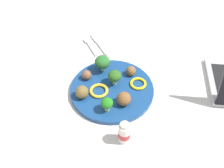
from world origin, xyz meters
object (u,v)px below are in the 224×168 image
Objects in this scene: meatball_back_right at (131,71)px; knife at (98,43)px; yogurt_bottle at (124,133)px; plate at (112,90)px; broccoli_floret_far_rim at (115,76)px; napkin at (95,46)px; fork at (90,45)px; broccoli_floret_mid_right at (102,62)px; broccoli_floret_near_rim at (107,103)px; pepper_ring_back_left at (99,91)px; meatball_back_left at (87,75)px; meatball_front_left at (82,93)px; meatball_center at (124,99)px; pepper_ring_mid_right at (138,84)px.

meatball_back_right is 0.22m from knife.
plate is at bearing -10.46° from yogurt_bottle.
napkin is at bearing -1.48° from broccoli_floret_far_rim.
fork is at bearing 3.07° from broccoli_floret_far_rim.
broccoli_floret_mid_right is (0.09, 0.00, 0.05)m from plate.
broccoli_floret_near_rim is 0.78× the size of pepper_ring_back_left.
meatball_front_left is (-0.08, 0.04, 0.01)m from meatball_back_left.
pepper_ring_back_left is at bearing 153.85° from broccoli_floret_mid_right.
knife is (0.16, -0.04, -0.05)m from broccoli_floret_mid_right.
meatball_center is 0.72× the size of pepper_ring_back_left.
meatball_back_left is (-0.02, 0.06, -0.02)m from broccoli_floret_mid_right.
broccoli_floret_far_rim is 0.23m from napkin.
meatball_back_right reaches higher than fork.
meatball_center is at bearing -122.10° from meatball_front_left.
meatball_center reaches higher than meatball_back_left.
meatball_center is at bearing -142.22° from pepper_ring_back_left.
plate is 6.49× the size of meatball_front_left.
meatball_back_left reaches higher than knife.
meatball_back_right is 0.26m from yogurt_bottle.
meatball_front_left is 0.28m from napkin.
meatball_back_right is 0.44× the size of yogurt_bottle.
pepper_ring_mid_right is at bearing -162.45° from fork.
meatball_center is (-0.17, -0.01, -0.02)m from broccoli_floret_mid_right.
plate is 5.28× the size of broccoli_floret_far_rim.
napkin is (0.17, -0.09, -0.03)m from meatball_back_left.
napkin is (0.21, 0.06, -0.03)m from meatball_back_right.
meatball_front_left is 0.55× the size of yogurt_bottle.
broccoli_floret_near_rim reaches higher than meatball_back_right.
meatball_front_left is at bearing 133.08° from broccoli_floret_mid_right.
meatball_front_left is 0.77× the size of pepper_ring_mid_right.
pepper_ring_back_left is 0.19m from yogurt_bottle.
meatball_back_left is at bearing 6.51° from broccoli_floret_near_rim.
broccoli_floret_far_rim is 0.24m from knife.
broccoli_floret_near_rim is 0.15m from pepper_ring_mid_right.
meatball_back_left is (0.15, 0.02, -0.01)m from broccoli_floret_near_rim.
knife is at bearing -18.52° from pepper_ring_back_left.
napkin is at bearing -109.44° from fork.
plate is at bearing -138.87° from meatball_back_left.
knife is at bearing -87.08° from fork.
napkin is (0.25, -0.13, -0.04)m from meatball_front_left.
pepper_ring_back_left is 1.12× the size of pepper_ring_mid_right.
meatball_back_right is at bearing -159.42° from fork.
fork is at bearing -4.98° from yogurt_bottle.
broccoli_floret_mid_right is at bearing 171.70° from napkin.
knife reaches higher than napkin.
meatball_back_left is at bearing 26.86° from meatball_center.
meatball_center is 0.09m from pepper_ring_back_left.
broccoli_floret_mid_right is at bearing 166.24° from knife.
meatball_back_left is 0.59× the size of pepper_ring_mid_right.
broccoli_floret_near_rim is at bearing -143.92° from meatball_front_left.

